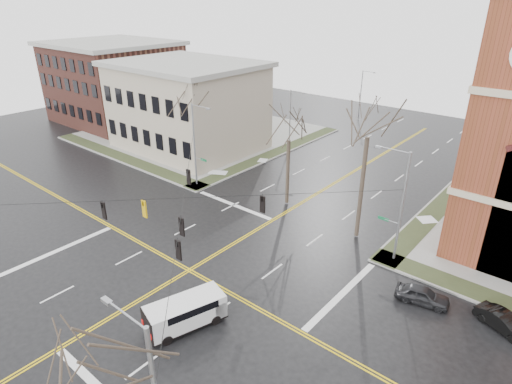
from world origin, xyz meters
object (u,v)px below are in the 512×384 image
Objects in this scene: signal_pole_ne at (400,204)px; parked_car_b at (504,322)px; streetlight_north_b at (362,93)px; tree_ne at (368,130)px; cargo_van at (188,310)px; tree_nw_far at (191,108)px; signal_pole_nw at (195,143)px; streetlight_north_a at (291,117)px; tree_nw_near at (289,136)px; parked_car_a at (422,295)px.

signal_pole_ne is 10.24m from parked_car_b.
streetlight_north_b is 39.87m from tree_ne.
tree_nw_far is at bearing 154.27° from cargo_van.
streetlight_north_b is at bearing 59.89° from parked_car_b.
signal_pole_nw is 36.51m from streetlight_north_b.
streetlight_north_a reaches higher than parked_car_b.
parked_car_b is at bearing -15.22° from tree_nw_near.
parked_car_b is (30.72, -39.56, -3.88)m from streetlight_north_b.
signal_pole_ne is at bearing -12.25° from tree_nw_near.
parked_car_b is 0.27× the size of tree_ne.
signal_pole_nw is 10.81m from tree_nw_near.
parked_car_a is at bearing 119.76° from parked_car_b.
signal_pole_nw is at bearing -175.85° from tree_ne.
tree_nw_far is at bearing -177.04° from tree_nw_near.
parked_car_a is (26.45, -3.73, -4.34)m from signal_pole_nw.
signal_pole_ne is 27.48m from streetlight_north_a.
streetlight_north_b is (0.67, 36.50, -0.48)m from signal_pole_nw.
tree_ne is (-3.86, 1.36, 4.72)m from signal_pole_ne.
tree_nw_far reaches higher than parked_car_b.
tree_nw_near is 9.01m from tree_ne.
signal_pole_ne is 1.12× the size of streetlight_north_b.
tree_nw_near is 0.73× the size of tree_ne.
signal_pole_ne is at bearing -19.43° from tree_ne.
signal_pole_nw reaches higher than parked_car_b.
tree_ne reaches higher than streetlight_north_b.
streetlight_north_a is 35.56m from cargo_van.
parked_car_a is 1.00× the size of parked_car_b.
streetlight_north_a is at bearing 143.10° from signal_pole_ne.
streetlight_north_b is 50.24m from parked_car_b.
streetlight_north_b is 0.60× the size of tree_ne.
parked_car_a is (25.79, -20.23, -3.86)m from streetlight_north_a.
cargo_van reaches higher than parked_car_b.
tree_ne is at bearing -62.73° from streetlight_north_b.
cargo_van is 0.55× the size of tree_nw_near.
signal_pole_ne is at bearing 92.76° from parked_car_b.
tree_nw_near reaches higher than streetlight_north_a.
cargo_van is 26.37m from tree_nw_far.
signal_pole_nw reaches higher than streetlight_north_b.
streetlight_north_b is at bearing 84.46° from tree_nw_far.
tree_ne reaches higher than streetlight_north_a.
tree_nw_far reaches higher than parked_car_a.
tree_nw_far reaches higher than streetlight_north_b.
tree_nw_near reaches higher than signal_pole_nw.
parked_car_b is (8.75, -3.06, -4.36)m from signal_pole_ne.
streetlight_north_b is at bearing 117.27° from tree_ne.
tree_nw_far is 0.82× the size of tree_ne.
parked_car_b is 0.37× the size of tree_nw_near.
signal_pole_nw reaches higher than parked_car_a.
cargo_van is at bearing -73.77° from streetlight_north_b.
tree_nw_far reaches higher than cargo_van.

